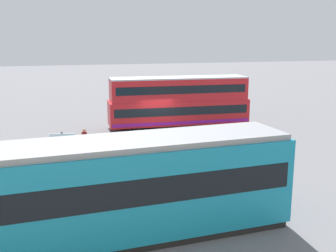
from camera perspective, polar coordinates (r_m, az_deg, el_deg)
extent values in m
plane|color=slate|center=(28.71, -0.96, -1.45)|extent=(160.00, 160.00, 0.00)
cube|color=red|center=(31.36, 1.51, 2.09)|extent=(10.88, 2.91, 1.83)
cube|color=red|center=(31.10, 1.53, 5.23)|extent=(10.55, 2.80, 1.64)
cube|color=black|center=(31.33, 1.51, 2.49)|extent=(10.34, 2.92, 0.64)
cube|color=black|center=(31.09, 1.53, 5.38)|extent=(10.01, 2.80, 0.60)
cube|color=#8C198C|center=(31.49, 1.51, 0.90)|extent=(10.66, 2.94, 0.24)
cube|color=#B2B2B7|center=(31.01, 1.54, 6.83)|extent=(10.55, 2.80, 0.10)
cylinder|color=black|center=(30.84, -4.51, 0.43)|extent=(1.10, 2.44, 1.00)
cylinder|color=black|center=(32.38, 6.58, 0.96)|extent=(1.10, 2.44, 1.00)
cube|color=teal|center=(13.94, -8.95, -9.08)|extent=(13.28, 3.34, 3.07)
cube|color=black|center=(13.83, -8.99, -7.90)|extent=(12.76, 3.34, 0.90)
cube|color=gray|center=(13.43, -9.18, -2.57)|extent=(13.01, 3.12, 0.20)
cube|color=black|center=(14.62, -8.72, -15.15)|extent=(13.01, 3.20, 0.25)
cylinder|color=#33384C|center=(24.68, -11.77, -3.08)|extent=(0.14, 0.14, 0.77)
cylinder|color=#33384C|center=(24.87, -11.51, -2.96)|extent=(0.14, 0.14, 0.77)
cylinder|color=maroon|center=(24.61, -11.71, -1.48)|extent=(0.45, 0.45, 0.60)
sphere|color=tan|center=(24.51, -11.75, -0.57)|extent=(0.21, 0.21, 0.21)
cylinder|color=#4C3F2D|center=(20.23, 6.05, -6.31)|extent=(0.14, 0.14, 0.79)
cylinder|color=#4C3F2D|center=(20.44, 6.15, -6.12)|extent=(0.14, 0.14, 0.79)
cylinder|color=maroon|center=(20.12, 6.15, -4.33)|extent=(0.44, 0.44, 0.61)
sphere|color=#8C6647|center=(20.01, 6.17, -3.20)|extent=(0.21, 0.21, 0.21)
cube|color=gray|center=(21.55, -4.95, -3.30)|extent=(9.26, 0.74, 0.06)
cube|color=gray|center=(21.69, -4.93, -4.57)|extent=(9.26, 0.74, 0.06)
cylinder|color=gray|center=(22.67, 6.83, -3.92)|extent=(0.07, 0.07, 1.05)
cylinder|color=gray|center=(21.70, -4.92, -4.63)|extent=(0.07, 0.07, 1.05)
cylinder|color=gray|center=(21.69, -17.24, -5.16)|extent=(0.07, 0.07, 1.05)
cylinder|color=slate|center=(21.36, -14.60, -3.64)|extent=(0.10, 0.10, 2.21)
cube|color=white|center=(21.15, -14.72, -1.89)|extent=(1.24, 0.23, 0.64)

